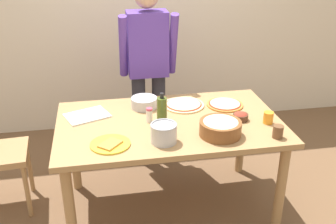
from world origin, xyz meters
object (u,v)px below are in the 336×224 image
person_cook (148,65)px  dining_table (169,132)px  popcorn_bowl (220,127)px  cutting_board_white (87,116)px  mixing_bowl_steel (144,103)px  salt_shaker (149,115)px  pizza_cooked_on_tray (225,104)px  plate_with_slice (110,144)px  steel_pot (164,133)px  cup_small_brown (278,132)px  cup_orange (268,118)px  small_sauce_bowl (241,116)px  olive_oil_bottle (162,112)px  pizza_raw_on_board (184,105)px

person_cook → dining_table: bearing=-86.5°
popcorn_bowl → cutting_board_white: popcorn_bowl is taller
mixing_bowl_steel → salt_shaker: bearing=-88.7°
person_cook → pizza_cooked_on_tray: (0.52, -0.56, -0.17)m
plate_with_slice → salt_shaker: (0.29, 0.29, 0.04)m
steel_pot → cutting_board_white: (-0.49, 0.48, -0.06)m
plate_with_slice → cup_small_brown: bearing=-4.8°
plate_with_slice → cutting_board_white: bearing=107.5°
plate_with_slice → cup_orange: 1.12m
plate_with_slice → cup_small_brown: 1.10m
mixing_bowl_steel → dining_table: bearing=-61.7°
dining_table → small_sauce_bowl: 0.53m
person_cook → small_sauce_bowl: 1.01m
person_cook → salt_shaker: bearing=-97.3°
olive_oil_bottle → steel_pot: size_ratio=1.48×
plate_with_slice → salt_shaker: bearing=44.8°
dining_table → cup_small_brown: size_ratio=18.82×
pizza_cooked_on_tray → cup_orange: bearing=-59.4°
cup_orange → olive_oil_bottle: bearing=174.6°
dining_table → cup_orange: 0.71m
plate_with_slice → pizza_raw_on_board: bearing=41.2°
popcorn_bowl → olive_oil_bottle: (-0.36, 0.18, 0.05)m
olive_oil_bottle → cup_orange: bearing=-5.4°
pizza_cooked_on_tray → salt_shaker: 0.64m
pizza_cooked_on_tray → olive_oil_bottle: size_ratio=1.10×
mixing_bowl_steel → cup_small_brown: cup_small_brown is taller
popcorn_bowl → mixing_bowl_steel: (-0.44, 0.54, -0.02)m
pizza_cooked_on_tray → steel_pot: steel_pot is taller
pizza_cooked_on_tray → small_sauce_bowl: small_sauce_bowl is taller
cup_orange → small_sauce_bowl: bearing=154.2°
small_sauce_bowl → steel_pot: (-0.60, -0.22, 0.04)m
pizza_cooked_on_tray → cutting_board_white: bearing=-179.6°
mixing_bowl_steel → pizza_cooked_on_tray: bearing=-6.9°
mixing_bowl_steel → cup_orange: 0.93m
pizza_cooked_on_tray → cup_small_brown: size_ratio=3.32×
steel_pot → pizza_cooked_on_tray: bearing=40.6°
dining_table → steel_pot: size_ratio=9.22×
plate_with_slice → cutting_board_white: plate_with_slice is taller
popcorn_bowl → steel_pot: steel_pot is taller
pizza_raw_on_board → cup_orange: 0.66m
person_cook → salt_shaker: person_cook is taller
olive_oil_bottle → popcorn_bowl: bearing=-26.6°
steel_pot → salt_shaker: bearing=99.3°
mixing_bowl_steel → olive_oil_bottle: 0.37m
pizza_raw_on_board → popcorn_bowl: 0.53m
pizza_cooked_on_tray → plate_with_slice: 1.02m
pizza_cooked_on_tray → cup_small_brown: bearing=-71.9°
steel_pot → dining_table: bearing=72.8°
small_sauce_bowl → pizza_cooked_on_tray: bearing=96.9°
plate_with_slice → cup_small_brown: (1.09, -0.09, 0.03)m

